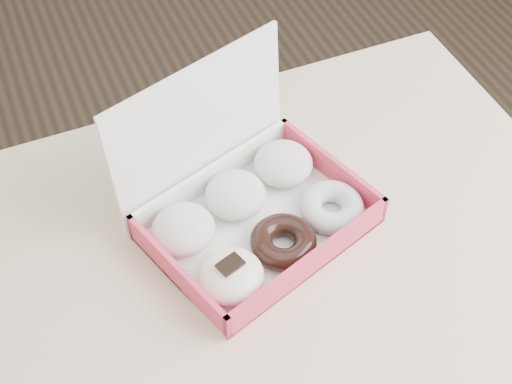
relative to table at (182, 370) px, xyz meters
name	(u,v)px	position (x,y,z in m)	size (l,w,h in m)	color
table	(182,370)	(0.00, 0.00, 0.00)	(1.20, 0.80, 0.75)	#CEAF87
donut_box	(249,208)	(0.15, 0.13, 0.11)	(0.34, 0.31, 0.20)	white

